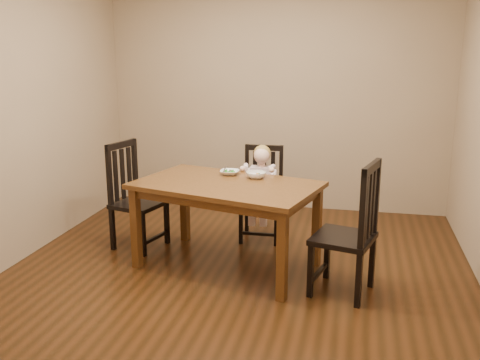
% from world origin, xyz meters
% --- Properties ---
extents(room, '(4.01, 4.01, 2.71)m').
position_xyz_m(room, '(0.00, 0.00, 1.35)').
color(room, '#3C1F0C').
rests_on(room, ground).
extents(dining_table, '(1.71, 1.28, 0.76)m').
position_xyz_m(dining_table, '(-0.12, 0.07, 0.68)').
color(dining_table, '#472C10').
rests_on(dining_table, room).
extents(chair_child, '(0.42, 0.40, 0.94)m').
position_xyz_m(chair_child, '(0.05, 0.86, 0.45)').
color(chair_child, black).
rests_on(chair_child, room).
extents(chair_left, '(0.52, 0.54, 1.02)m').
position_xyz_m(chair_left, '(-1.11, 0.37, 0.49)').
color(chair_left, black).
rests_on(chair_left, room).
extents(chair_right, '(0.55, 0.56, 1.07)m').
position_xyz_m(chair_right, '(0.94, -0.25, 0.51)').
color(chair_right, black).
rests_on(chair_right, room).
extents(toddler, '(0.31, 0.38, 0.51)m').
position_xyz_m(toddler, '(0.05, 0.81, 0.58)').
color(toddler, white).
rests_on(toddler, chair_child).
extents(bowl_peas, '(0.18, 0.18, 0.04)m').
position_xyz_m(bowl_peas, '(-0.17, 0.37, 0.79)').
color(bowl_peas, white).
rests_on(bowl_peas, dining_table).
extents(bowl_veg, '(0.19, 0.19, 0.06)m').
position_xyz_m(bowl_veg, '(0.09, 0.30, 0.79)').
color(bowl_veg, white).
rests_on(bowl_veg, dining_table).
extents(fork, '(0.03, 0.13, 0.05)m').
position_xyz_m(fork, '(-0.21, 0.36, 0.81)').
color(fork, silver).
rests_on(fork, bowl_peas).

